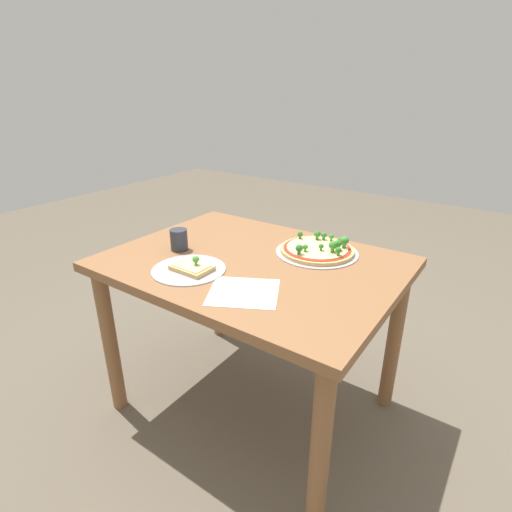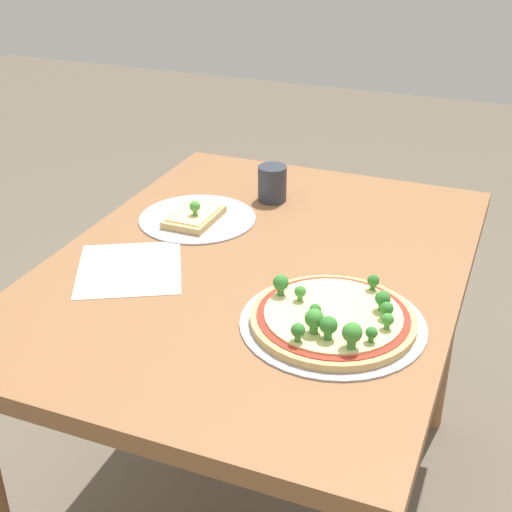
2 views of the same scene
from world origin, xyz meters
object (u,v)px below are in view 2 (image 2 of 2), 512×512
(pizza_tray_whole, at_px, (333,319))
(pizza_tray_slice, at_px, (196,217))
(dining_table, at_px, (258,303))
(drinking_cup, at_px, (272,183))

(pizza_tray_whole, height_order, pizza_tray_slice, pizza_tray_whole)
(dining_table, distance_m, drinking_cup, 0.35)
(drinking_cup, bearing_deg, pizza_tray_slice, -34.65)
(pizza_tray_slice, relative_size, drinking_cup, 3.11)
(dining_table, relative_size, drinking_cup, 12.59)
(drinking_cup, bearing_deg, dining_table, 15.44)
(pizza_tray_whole, relative_size, pizza_tray_slice, 1.22)
(pizza_tray_slice, bearing_deg, pizza_tray_whole, 53.88)
(dining_table, xyz_separation_m, pizza_tray_whole, (0.17, 0.21, 0.11))
(pizza_tray_whole, height_order, drinking_cup, drinking_cup)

